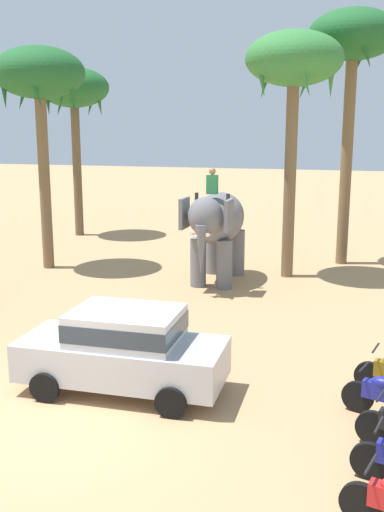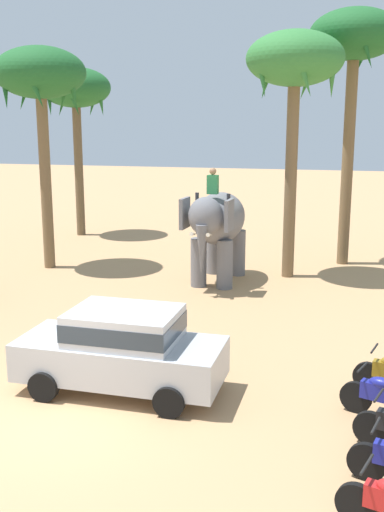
{
  "view_description": "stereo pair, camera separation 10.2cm",
  "coord_description": "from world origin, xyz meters",
  "px_view_note": "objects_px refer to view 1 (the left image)",
  "views": [
    {
      "loc": [
        4.88,
        -9.29,
        5.32
      ],
      "look_at": [
        0.7,
        6.94,
        1.6
      ],
      "focal_mm": 42.77,
      "sensor_mm": 36.0,
      "label": 1
    },
    {
      "loc": [
        4.98,
        -9.27,
        5.32
      ],
      "look_at": [
        0.7,
        6.94,
        1.6
      ],
      "focal_mm": 42.77,
      "sensor_mm": 36.0,
      "label": 2
    }
  ],
  "objects_px": {
    "palm_tree_near_hut": "(39,79)",
    "palm_tree_left_of_road": "(74,92)",
    "car_sedan_foreground": "(124,347)",
    "palm_tree_leaning_seaward": "(294,66)",
    "elephant_with_mahout": "(217,224)",
    "palm_tree_behind_elephant": "(353,44)"
  },
  "relations": [
    {
      "from": "palm_tree_near_hut",
      "to": "palm_tree_leaning_seaward",
      "type": "height_order",
      "value": "palm_tree_leaning_seaward"
    },
    {
      "from": "car_sedan_foreground",
      "to": "palm_tree_left_of_road",
      "type": "height_order",
      "value": "palm_tree_left_of_road"
    },
    {
      "from": "palm_tree_left_of_road",
      "to": "palm_tree_behind_elephant",
      "type": "bearing_deg",
      "value": -13.69
    },
    {
      "from": "palm_tree_left_of_road",
      "to": "car_sedan_foreground",
      "type": "bearing_deg",
      "value": -62.43
    },
    {
      "from": "car_sedan_foreground",
      "to": "palm_tree_left_of_road",
      "type": "relative_size",
      "value": 0.53
    },
    {
      "from": "car_sedan_foreground",
      "to": "palm_tree_left_of_road",
      "type": "bearing_deg",
      "value": 117.57
    },
    {
      "from": "elephant_with_mahout",
      "to": "palm_tree_near_hut",
      "type": "relative_size",
      "value": 0.5
    },
    {
      "from": "car_sedan_foreground",
      "to": "palm_tree_left_of_road",
      "type": "distance_m",
      "value": 18.57
    },
    {
      "from": "elephant_with_mahout",
      "to": "palm_tree_left_of_road",
      "type": "distance_m",
      "value": 11.65
    },
    {
      "from": "car_sedan_foreground",
      "to": "palm_tree_leaning_seaward",
      "type": "height_order",
      "value": "palm_tree_leaning_seaward"
    },
    {
      "from": "car_sedan_foreground",
      "to": "elephant_with_mahout",
      "type": "bearing_deg",
      "value": 90.06
    },
    {
      "from": "palm_tree_behind_elephant",
      "to": "palm_tree_near_hut",
      "type": "relative_size",
      "value": 1.17
    },
    {
      "from": "palm_tree_left_of_road",
      "to": "palm_tree_leaning_seaward",
      "type": "xyz_separation_m",
      "value": [
        10.4,
        -5.5,
        0.47
      ]
    },
    {
      "from": "elephant_with_mahout",
      "to": "palm_tree_leaning_seaward",
      "type": "bearing_deg",
      "value": 32.23
    },
    {
      "from": "palm_tree_behind_elephant",
      "to": "palm_tree_left_of_road",
      "type": "bearing_deg",
      "value": 166.31
    },
    {
      "from": "car_sedan_foreground",
      "to": "elephant_with_mahout",
      "type": "height_order",
      "value": "elephant_with_mahout"
    },
    {
      "from": "palm_tree_near_hut",
      "to": "palm_tree_left_of_road",
      "type": "relative_size",
      "value": 1.02
    },
    {
      "from": "palm_tree_left_of_road",
      "to": "palm_tree_leaning_seaward",
      "type": "relative_size",
      "value": 0.94
    },
    {
      "from": "palm_tree_behind_elephant",
      "to": "palm_tree_leaning_seaward",
      "type": "height_order",
      "value": "palm_tree_behind_elephant"
    },
    {
      "from": "palm_tree_behind_elephant",
      "to": "palm_tree_leaning_seaward",
      "type": "xyz_separation_m",
      "value": [
        -1.81,
        -2.53,
        -0.93
      ]
    },
    {
      "from": "palm_tree_leaning_seaward",
      "to": "palm_tree_left_of_road",
      "type": "bearing_deg",
      "value": 152.11
    },
    {
      "from": "palm_tree_behind_elephant",
      "to": "palm_tree_leaning_seaward",
      "type": "distance_m",
      "value": 3.25
    }
  ]
}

